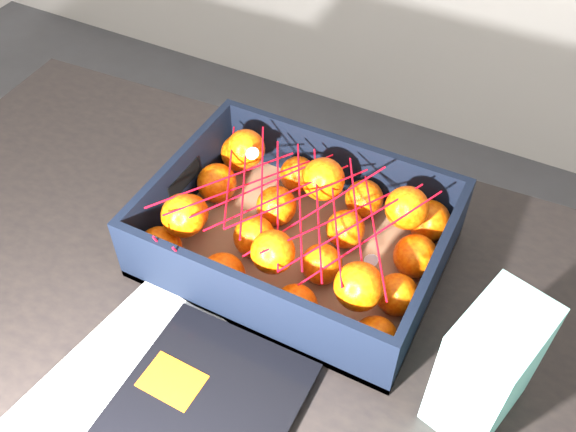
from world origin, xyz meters
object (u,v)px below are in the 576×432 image
at_px(magazine_stack, 163,408).
at_px(produce_crate, 297,238).
at_px(table, 218,342).
at_px(retail_carton, 488,367).

relative_size(magazine_stack, produce_crate, 0.79).
bearing_deg(table, magazine_stack, -79.03).
bearing_deg(produce_crate, magazine_stack, -96.05).
relative_size(produce_crate, retail_carton, 2.30).
relative_size(magazine_stack, retail_carton, 1.81).
bearing_deg(retail_carton, produce_crate, 173.99).
bearing_deg(magazine_stack, retail_carton, 28.97).
relative_size(table, produce_crate, 3.01).
xyz_separation_m(produce_crate, retail_carton, (0.30, -0.12, 0.06)).
height_order(magazine_stack, produce_crate, produce_crate).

